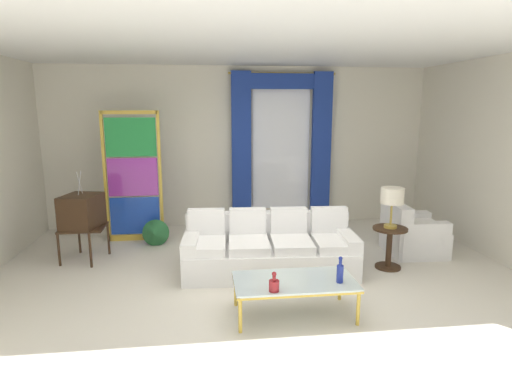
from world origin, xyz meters
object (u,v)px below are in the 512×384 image
object	(u,v)px
bottle_crystal_tall	(274,285)
coffee_table	(294,283)
armchair_white	(411,235)
table_lamp_brass	(392,198)
couch_white_long	(269,250)
vintage_tv	(82,213)
round_side_table	(389,244)
stained_glass_divider	(133,180)
peacock_figurine	(155,234)
bottle_blue_decanter	(340,272)

from	to	relation	value
bottle_crystal_tall	coffee_table	bearing A→B (deg)	43.60
armchair_white	table_lamp_brass	bearing A→B (deg)	-137.39
couch_white_long	vintage_tv	world-z (taller)	vintage_tv
vintage_tv	table_lamp_brass	bearing A→B (deg)	-11.21
round_side_table	coffee_table	bearing A→B (deg)	-143.62
coffee_table	table_lamp_brass	distance (m)	2.12
couch_white_long	stained_glass_divider	xyz separation A→B (m)	(-2.06, 1.65, 0.75)
bottle_crystal_tall	peacock_figurine	distance (m)	3.20
bottle_crystal_tall	armchair_white	size ratio (longest dim) A/B	0.25
bottle_blue_decanter	stained_glass_divider	bearing A→B (deg)	130.27
round_side_table	armchair_white	bearing A→B (deg)	42.61
armchair_white	round_side_table	xyz separation A→B (m)	(-0.61, -0.56, 0.07)
stained_glass_divider	peacock_figurine	xyz separation A→B (m)	(0.36, -0.40, -0.84)
vintage_tv	armchair_white	size ratio (longest dim) A/B	1.58
bottle_crystal_tall	stained_glass_divider	bearing A→B (deg)	120.23
armchair_white	stained_glass_divider	world-z (taller)	stained_glass_divider
round_side_table	table_lamp_brass	size ratio (longest dim) A/B	1.04
stained_glass_divider	vintage_tv	bearing A→B (deg)	-124.65
coffee_table	armchair_white	world-z (taller)	armchair_white
couch_white_long	round_side_table	distance (m)	1.70
bottle_crystal_tall	vintage_tv	distance (m)	3.41
bottle_crystal_tall	round_side_table	size ratio (longest dim) A/B	0.35
bottle_crystal_tall	round_side_table	xyz separation A→B (m)	(1.89, 1.45, -0.13)
armchair_white	couch_white_long	bearing A→B (deg)	-168.96
coffee_table	peacock_figurine	distance (m)	3.12
couch_white_long	table_lamp_brass	xyz separation A→B (m)	(1.70, -0.11, 0.72)
peacock_figurine	round_side_table	size ratio (longest dim) A/B	1.01
stained_glass_divider	bottle_blue_decanter	bearing A→B (deg)	-49.73
coffee_table	armchair_white	size ratio (longest dim) A/B	1.55
table_lamp_brass	couch_white_long	bearing A→B (deg)	176.37
vintage_tv	stained_glass_divider	bearing A→B (deg)	55.35
coffee_table	bottle_blue_decanter	size ratio (longest dim) A/B	4.53
table_lamp_brass	armchair_white	bearing A→B (deg)	42.61
couch_white_long	round_side_table	world-z (taller)	couch_white_long
table_lamp_brass	round_side_table	bearing A→B (deg)	90.00
round_side_table	peacock_figurine	bearing A→B (deg)	158.19
bottle_blue_decanter	armchair_white	size ratio (longest dim) A/B	0.34
peacock_figurine	round_side_table	world-z (taller)	round_side_table
bottle_blue_decanter	round_side_table	bearing A→B (deg)	48.76
round_side_table	couch_white_long	bearing A→B (deg)	176.37
stained_glass_divider	round_side_table	bearing A→B (deg)	-25.04
bottle_crystal_tall	peacock_figurine	size ratio (longest dim) A/B	0.35
coffee_table	round_side_table	xyz separation A→B (m)	(1.62, 1.20, -0.02)
couch_white_long	round_side_table	size ratio (longest dim) A/B	4.01
couch_white_long	coffee_table	distance (m)	1.31
bottle_blue_decanter	coffee_table	bearing A→B (deg)	165.43
coffee_table	vintage_tv	world-z (taller)	vintage_tv
stained_glass_divider	round_side_table	world-z (taller)	stained_glass_divider
armchair_white	round_side_table	world-z (taller)	armchair_white
bottle_blue_decanter	stained_glass_divider	size ratio (longest dim) A/B	0.13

